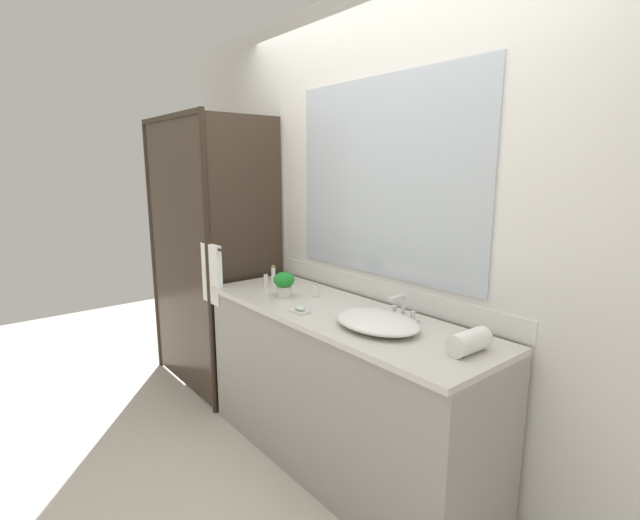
{
  "coord_description": "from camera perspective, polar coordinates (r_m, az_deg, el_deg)",
  "views": [
    {
      "loc": [
        1.76,
        -1.55,
        1.64
      ],
      "look_at": [
        -0.15,
        0.0,
        1.15
      ],
      "focal_mm": 26.03,
      "sensor_mm": 36.0,
      "label": 1
    }
  ],
  "objects": [
    {
      "name": "shower_enclosure",
      "position": [
        3.38,
        -14.64,
        0.42
      ],
      "size": [
        1.2,
        0.59,
        2.0
      ],
      "color": "#2D2319",
      "rests_on": "ground_plane"
    },
    {
      "name": "soap_dish",
      "position": [
        2.43,
        -2.49,
        -6.15
      ],
      "size": [
        0.1,
        0.07,
        0.04
      ],
      "color": "silver",
      "rests_on": "vanity_cabinet"
    },
    {
      "name": "sink_basin",
      "position": [
        2.21,
        6.99,
        -7.48
      ],
      "size": [
        0.45,
        0.32,
        0.07
      ],
      "primitive_type": "ellipsoid",
      "color": "white",
      "rests_on": "vanity_cabinet"
    },
    {
      "name": "potted_plant",
      "position": [
        2.69,
        -4.44,
        -2.82
      ],
      "size": [
        0.12,
        0.12,
        0.15
      ],
      "color": "beige",
      "rests_on": "vanity_cabinet"
    },
    {
      "name": "vanity_cabinet",
      "position": [
        2.63,
        2.31,
        -15.59
      ],
      "size": [
        1.8,
        0.58,
        0.9
      ],
      "color": "#9E9993",
      "rests_on": "ground_plane"
    },
    {
      "name": "amenity_bottle_conditioner",
      "position": [
        2.69,
        -0.51,
        -3.79
      ],
      "size": [
        0.03,
        0.03,
        0.08
      ],
      "color": "white",
      "rests_on": "vanity_cabinet"
    },
    {
      "name": "ground_plane",
      "position": [
        2.86,
        2.07,
        -23.73
      ],
      "size": [
        8.0,
        8.0,
        0.0
      ],
      "primitive_type": "plane",
      "color": "beige"
    },
    {
      "name": "amenity_bottle_lotion",
      "position": [
        3.12,
        -5.76,
        -1.62
      ],
      "size": [
        0.03,
        0.03,
        0.1
      ],
      "color": "white",
      "rests_on": "vanity_cabinet"
    },
    {
      "name": "rolled_towel_near_edge",
      "position": [
        2.0,
        17.87,
        -9.55
      ],
      "size": [
        0.1,
        0.19,
        0.09
      ],
      "primitive_type": "cylinder",
      "rotation": [
        1.57,
        0.0,
        -0.04
      ],
      "color": "white",
      "rests_on": "vanity_cabinet"
    },
    {
      "name": "wall_back_with_mirror",
      "position": [
        2.6,
        8.0,
        3.83
      ],
      "size": [
        4.4,
        0.06,
        2.6
      ],
      "color": "silver",
      "rests_on": "ground_plane"
    },
    {
      "name": "faucet",
      "position": [
        2.33,
        10.07,
        -6.29
      ],
      "size": [
        0.17,
        0.13,
        0.13
      ],
      "color": "silver",
      "rests_on": "vanity_cabinet"
    },
    {
      "name": "amenity_bottle_shampoo",
      "position": [
        2.93,
        -6.67,
        -2.48
      ],
      "size": [
        0.03,
        0.03,
        0.1
      ],
      "color": "silver",
      "rests_on": "vanity_cabinet"
    }
  ]
}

